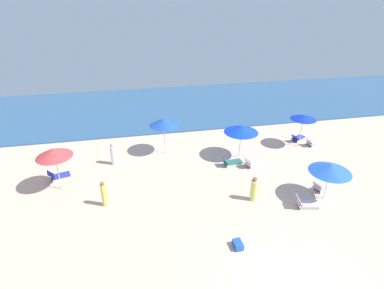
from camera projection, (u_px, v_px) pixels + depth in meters
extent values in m
cube|color=#325B86|center=(190.00, 104.00, 32.43)|extent=(60.00, 13.52, 0.12)
cylinder|color=silver|center=(326.00, 185.00, 17.53)|extent=(0.05, 0.05, 1.83)
cone|color=blue|center=(331.00, 168.00, 17.00)|extent=(2.35, 2.35, 0.47)
cube|color=silver|center=(310.00, 209.00, 16.91)|extent=(1.06, 0.25, 0.22)
cube|color=silver|center=(306.00, 203.00, 17.38)|extent=(1.06, 0.25, 0.22)
cube|color=silver|center=(308.00, 204.00, 17.08)|extent=(1.29, 0.84, 0.06)
cube|color=silver|center=(299.00, 200.00, 16.96)|extent=(0.46, 0.64, 0.54)
cube|color=silver|center=(326.00, 190.00, 18.47)|extent=(0.95, 0.38, 0.25)
cube|color=silver|center=(319.00, 186.00, 18.86)|extent=(0.95, 0.38, 0.25)
cube|color=silver|center=(323.00, 186.00, 18.60)|extent=(1.25, 0.95, 0.06)
cube|color=silver|center=(318.00, 186.00, 18.28)|extent=(0.52, 0.66, 0.40)
cylinder|color=silver|center=(240.00, 145.00, 21.92)|extent=(0.05, 0.05, 2.01)
cone|color=blue|center=(241.00, 129.00, 21.35)|extent=(2.44, 2.44, 0.50)
cube|color=silver|center=(256.00, 165.00, 21.08)|extent=(0.97, 0.55, 0.23)
cube|color=silver|center=(250.00, 163.00, 21.42)|extent=(0.97, 0.55, 0.23)
cube|color=white|center=(253.00, 162.00, 21.18)|extent=(1.33, 1.09, 0.06)
cube|color=white|center=(248.00, 162.00, 20.76)|extent=(0.51, 0.62, 0.50)
cube|color=silver|center=(234.00, 165.00, 21.07)|extent=(1.14, 0.15, 0.22)
cube|color=silver|center=(231.00, 162.00, 21.50)|extent=(1.14, 0.15, 0.22)
cube|color=#296B5E|center=(233.00, 162.00, 21.22)|extent=(1.32, 0.72, 0.06)
cube|color=#296B5E|center=(225.00, 161.00, 20.99)|extent=(0.39, 0.60, 0.40)
cylinder|color=silver|center=(58.00, 173.00, 18.29)|extent=(0.05, 0.05, 2.28)
cone|color=#D54042|center=(54.00, 152.00, 17.65)|extent=(2.10, 2.10, 0.54)
cube|color=silver|center=(62.00, 179.00, 19.53)|extent=(1.01, 0.33, 0.21)
cube|color=silver|center=(61.00, 175.00, 19.97)|extent=(1.01, 0.33, 0.21)
cube|color=#2B3AA1|center=(61.00, 176.00, 19.69)|extent=(1.29, 0.95, 0.06)
cube|color=#2B3AA1|center=(51.00, 175.00, 19.38)|extent=(0.58, 0.71, 0.46)
cylinder|color=silver|center=(301.00, 133.00, 23.46)|extent=(0.05, 0.05, 2.26)
cone|color=#1230C4|center=(304.00, 117.00, 22.86)|extent=(1.94, 1.94, 0.36)
cube|color=silver|center=(301.00, 140.00, 24.66)|extent=(0.96, 0.56, 0.20)
cube|color=silver|center=(296.00, 138.00, 24.99)|extent=(0.96, 0.56, 0.20)
cube|color=#303FC1|center=(299.00, 138.00, 24.77)|extent=(1.32, 1.08, 0.06)
cube|color=#303FC1|center=(295.00, 137.00, 24.36)|extent=(0.62, 0.67, 0.43)
cube|color=silver|center=(317.00, 145.00, 23.86)|extent=(1.07, 0.29, 0.19)
cube|color=silver|center=(312.00, 142.00, 24.30)|extent=(1.07, 0.29, 0.19)
cube|color=silver|center=(314.00, 142.00, 24.02)|extent=(1.33, 0.90, 0.06)
cube|color=silver|center=(310.00, 142.00, 23.73)|extent=(0.49, 0.68, 0.40)
cylinder|color=silver|center=(165.00, 139.00, 22.45)|extent=(0.05, 0.05, 2.24)
cone|color=blue|center=(164.00, 122.00, 21.82)|extent=(2.10, 2.10, 0.54)
cylinder|color=white|center=(113.00, 155.00, 21.17)|extent=(0.50, 0.50, 1.39)
sphere|color=tan|center=(112.00, 145.00, 20.80)|extent=(0.23, 0.23, 0.23)
cylinder|color=#E1E270|center=(254.00, 190.00, 17.53)|extent=(0.48, 0.48, 1.31)
sphere|color=#9D5F48|center=(255.00, 179.00, 17.18)|extent=(0.26, 0.26, 0.26)
cylinder|color=#F1D75E|center=(104.00, 195.00, 17.07)|extent=(0.34, 0.34, 1.37)
sphere|color=#9C6044|center=(102.00, 184.00, 16.71)|extent=(0.22, 0.22, 0.22)
cube|color=blue|center=(238.00, 245.00, 14.46)|extent=(0.41, 0.61, 0.31)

